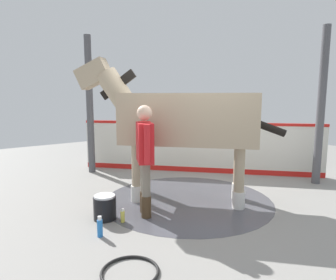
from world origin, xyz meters
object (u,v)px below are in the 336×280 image
object	(u,v)px
bottle_spray	(100,227)
horse	(182,120)
wash_bucket	(105,207)
bottle_shampoo	(123,216)
handler	(145,153)
hose_coil	(130,272)

from	to	relation	value
bottle_spray	horse	bearing A→B (deg)	-165.06
wash_bucket	bottle_spray	bearing A→B (deg)	58.74
horse	bottle_spray	world-z (taller)	horse
wash_bucket	bottle_shampoo	xyz separation A→B (m)	(-0.15, 0.26, -0.09)
bottle_spray	wash_bucket	bearing A→B (deg)	-121.26
wash_bucket	bottle_spray	xyz separation A→B (m)	(0.29, 0.48, -0.05)
bottle_shampoo	bottle_spray	world-z (taller)	bottle_spray
handler	bottle_spray	xyz separation A→B (m)	(0.87, 0.27, -0.84)
bottle_shampoo	hose_coil	size ratio (longest dim) A/B	0.33
bottle_spray	hose_coil	bearing A→B (deg)	84.55
wash_bucket	hose_coil	size ratio (longest dim) A/B	0.60
handler	bottle_shampoo	xyz separation A→B (m)	(0.42, 0.04, -0.88)
wash_bucket	handler	bearing A→B (deg)	159.25
hose_coil	horse	bearing A→B (deg)	-142.37
horse	bottle_spray	distance (m)	2.20
horse	bottle_shampoo	size ratio (longest dim) A/B	13.66
bottle_shampoo	wash_bucket	bearing A→B (deg)	-59.26
wash_bucket	bottle_shampoo	world-z (taller)	wash_bucket
horse	wash_bucket	distance (m)	1.89
handler	hose_coil	xyz separation A→B (m)	(0.96, 1.21, -0.95)
wash_bucket	hose_coil	distance (m)	1.49
horse	bottle_spray	xyz separation A→B (m)	(1.73, 0.46, -1.28)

